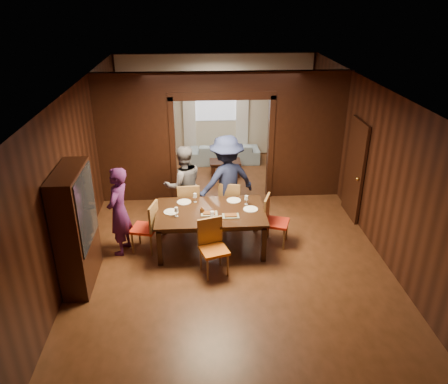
{
  "coord_description": "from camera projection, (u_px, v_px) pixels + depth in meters",
  "views": [
    {
      "loc": [
        -0.58,
        -7.7,
        4.48
      ],
      "look_at": [
        -0.09,
        -0.4,
        1.05
      ],
      "focal_mm": 35.0,
      "sensor_mm": 36.0,
      "label": 1
    }
  ],
  "objects": [
    {
      "name": "room_walls",
      "position": [
        221.0,
        132.0,
        9.96
      ],
      "size": [
        5.52,
        9.01,
        2.9
      ],
      "color": "black",
      "rests_on": "floor"
    },
    {
      "name": "coffee_table",
      "position": [
        225.0,
        168.0,
        11.42
      ],
      "size": [
        0.8,
        0.5,
        0.4
      ],
      "primitive_type": "cube",
      "color": "black",
      "rests_on": "floor"
    },
    {
      "name": "platter_b",
      "position": [
        231.0,
        216.0,
        7.82
      ],
      "size": [
        0.3,
        0.2,
        0.04
      ],
      "primitive_type": "cube",
      "color": "gray",
      "rests_on": "dining_table"
    },
    {
      "name": "platter_a",
      "position": [
        209.0,
        213.0,
        7.9
      ],
      "size": [
        0.3,
        0.2,
        0.04
      ],
      "primitive_type": "cube",
      "color": "gray",
      "rests_on": "dining_table"
    },
    {
      "name": "chair_right",
      "position": [
        277.0,
        221.0,
        8.24
      ],
      "size": [
        0.56,
        0.56,
        0.97
      ],
      "primitive_type": null,
      "rotation": [
        0.0,
        0.0,
        1.23
      ],
      "color": "red",
      "rests_on": "floor"
    },
    {
      "name": "person_grey",
      "position": [
        184.0,
        185.0,
        8.86
      ],
      "size": [
        0.96,
        0.84,
        1.68
      ],
      "primitive_type": "imported",
      "rotation": [
        0.0,
        0.0,
        3.43
      ],
      "color": "slate",
      "rests_on": "floor"
    },
    {
      "name": "wineglass_left",
      "position": [
        176.0,
        212.0,
        7.79
      ],
      "size": [
        0.08,
        0.08,
        0.18
      ],
      "primitive_type": null,
      "color": "white",
      "rests_on": "dining_table"
    },
    {
      "name": "wineglass_right",
      "position": [
        246.0,
        200.0,
        8.23
      ],
      "size": [
        0.08,
        0.08,
        0.18
      ],
      "primitive_type": null,
      "color": "silver",
      "rests_on": "dining_table"
    },
    {
      "name": "ceiling",
      "position": [
        228.0,
        87.0,
        7.66
      ],
      "size": [
        5.5,
        9.0,
        0.02
      ],
      "primitive_type": "cube",
      "color": "silver",
      "rests_on": "room_walls"
    },
    {
      "name": "person_navy",
      "position": [
        226.0,
        181.0,
        8.79
      ],
      "size": [
        1.4,
        1.13,
        1.89
      ],
      "primitive_type": "imported",
      "rotation": [
        0.0,
        0.0,
        3.55
      ],
      "color": "#1A2142",
      "rests_on": "floor"
    },
    {
      "name": "plate_far_l",
      "position": [
        184.0,
        202.0,
        8.34
      ],
      "size": [
        0.27,
        0.27,
        0.01
      ],
      "primitive_type": "cylinder",
      "color": "white",
      "rests_on": "dining_table"
    },
    {
      "name": "door_right",
      "position": [
        355.0,
        170.0,
        9.06
      ],
      "size": [
        0.06,
        0.9,
        2.1
      ],
      "primitive_type": "cube",
      "color": "black",
      "rests_on": "floor"
    },
    {
      "name": "window_far",
      "position": [
        216.0,
        98.0,
        12.18
      ],
      "size": [
        1.2,
        0.03,
        1.3
      ],
      "primitive_type": "cube",
      "color": "silver",
      "rests_on": "back_wall"
    },
    {
      "name": "plate_right",
      "position": [
        251.0,
        209.0,
        8.07
      ],
      "size": [
        0.27,
        0.27,
        0.01
      ],
      "primitive_type": "cylinder",
      "color": "white",
      "rests_on": "dining_table"
    },
    {
      "name": "chair_left",
      "position": [
        144.0,
        227.0,
        8.04
      ],
      "size": [
        0.54,
        0.54,
        0.97
      ],
      "primitive_type": null,
      "rotation": [
        0.0,
        0.0,
        -1.82
      ],
      "color": "red",
      "rests_on": "floor"
    },
    {
      "name": "sofa",
      "position": [
        225.0,
        153.0,
        12.26
      ],
      "size": [
        1.92,
        0.76,
        0.56
      ],
      "primitive_type": "imported",
      "rotation": [
        0.0,
        0.0,
        3.15
      ],
      "color": "#93AEC1",
      "rests_on": "floor"
    },
    {
      "name": "curtain_right",
      "position": [
        242.0,
        113.0,
        12.38
      ],
      "size": [
        0.35,
        0.06,
        2.4
      ],
      "primitive_type": "cube",
      "color": "white",
      "rests_on": "back_wall"
    },
    {
      "name": "curtain_left",
      "position": [
        189.0,
        114.0,
        12.29
      ],
      "size": [
        0.35,
        0.06,
        2.4
      ],
      "primitive_type": "cube",
      "color": "white",
      "rests_on": "back_wall"
    },
    {
      "name": "hutch",
      "position": [
        76.0,
        228.0,
        6.96
      ],
      "size": [
        0.4,
        1.2,
        2.0
      ],
      "primitive_type": "cube",
      "color": "black",
      "rests_on": "floor"
    },
    {
      "name": "chair_far_r",
      "position": [
        230.0,
        202.0,
        8.98
      ],
      "size": [
        0.52,
        0.52,
        0.97
      ],
      "primitive_type": null,
      "rotation": [
        0.0,
        0.0,
        2.93
      ],
      "color": "#CD5F13",
      "rests_on": "floor"
    },
    {
      "name": "plate_near",
      "position": [
        211.0,
        221.0,
        7.65
      ],
      "size": [
        0.27,
        0.27,
        0.01
      ],
      "primitive_type": "cylinder",
      "color": "silver",
      "rests_on": "dining_table"
    },
    {
      "name": "floor",
      "position": [
        227.0,
        230.0,
        8.89
      ],
      "size": [
        9.0,
        9.0,
        0.0
      ],
      "primitive_type": "plane",
      "color": "#4C2B15",
      "rests_on": "ground"
    },
    {
      "name": "wineglass_far",
      "position": [
        195.0,
        198.0,
        8.32
      ],
      "size": [
        0.08,
        0.08,
        0.18
      ],
      "primitive_type": null,
      "color": "silver",
      "rests_on": "dining_table"
    },
    {
      "name": "chair_far_l",
      "position": [
        188.0,
        204.0,
        8.89
      ],
      "size": [
        0.46,
        0.46,
        0.97
      ],
      "primitive_type": null,
      "rotation": [
        0.0,
        0.0,
        3.2
      ],
      "color": "#E45215",
      "rests_on": "floor"
    },
    {
      "name": "tumbler",
      "position": [
        212.0,
        215.0,
        7.73
      ],
      "size": [
        0.07,
        0.07,
        0.14
      ],
      "primitive_type": "cylinder",
      "color": "silver",
      "rests_on": "dining_table"
    },
    {
      "name": "plate_left",
      "position": [
        171.0,
        212.0,
        7.97
      ],
      "size": [
        0.27,
        0.27,
        0.01
      ],
      "primitive_type": "cylinder",
      "color": "silver",
      "rests_on": "dining_table"
    },
    {
      "name": "serving_bowl",
      "position": [
        215.0,
        208.0,
        8.07
      ],
      "size": [
        0.28,
        0.28,
        0.07
      ],
      "primitive_type": "imported",
      "color": "black",
      "rests_on": "dining_table"
    },
    {
      "name": "dining_table",
      "position": [
        211.0,
        229.0,
        8.18
      ],
      "size": [
        2.0,
        1.24,
        0.76
      ],
      "primitive_type": "cube",
      "color": "black",
      "rests_on": "floor"
    },
    {
      "name": "condiment_jar",
      "position": [
        202.0,
        210.0,
        7.93
      ],
      "size": [
        0.08,
        0.08,
        0.11
      ],
      "primitive_type": null,
      "color": "#502B12",
      "rests_on": "dining_table"
    },
    {
      "name": "person_purple",
      "position": [
        119.0,
        211.0,
        7.84
      ],
      "size": [
        0.54,
        0.69,
        1.67
      ],
      "primitive_type": "imported",
      "rotation": [
        0.0,
        0.0,
        -1.82
      ],
      "color": "#4C1B50",
      "rests_on": "floor"
    },
    {
      "name": "chair_near",
      "position": [
        214.0,
        248.0,
        7.37
      ],
      "size": [
        0.55,
        0.55,
        0.97
      ],
      "primitive_type": null,
      "rotation": [
        0.0,
        0.0,
        0.3
      ],
      "color": "orange",
      "rests_on": "floor"
    },
    {
      "name": "plate_far_r",
      "position": [
        234.0,
        200.0,
        8.41
      ],
      "size": [
        0.27,
        0.27,
        0.01
      ],
      "primitive_type": "cylinder",
      "color": "white",
      "rests_on": "dining_table"
    }
  ]
}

